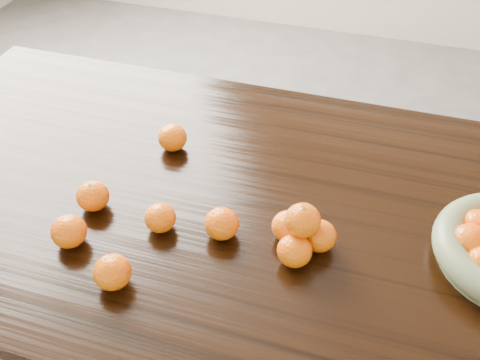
% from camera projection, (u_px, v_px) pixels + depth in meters
% --- Properties ---
extents(dining_table, '(2.00, 1.00, 0.75)m').
position_uv_depth(dining_table, '(255.00, 229.00, 1.30)').
color(dining_table, black).
rests_on(dining_table, ground).
extents(orange_pyramid, '(0.14, 0.14, 0.12)m').
position_uv_depth(orange_pyramid, '(301.00, 233.00, 1.11)').
color(orange_pyramid, orange).
rests_on(orange_pyramid, dining_table).
extents(loose_orange_0, '(0.07, 0.07, 0.07)m').
position_uv_depth(loose_orange_0, '(93.00, 196.00, 1.21)').
color(loose_orange_0, orange).
rests_on(loose_orange_0, dining_table).
extents(loose_orange_1, '(0.08, 0.08, 0.07)m').
position_uv_depth(loose_orange_1, '(112.00, 272.00, 1.04)').
color(loose_orange_1, orange).
rests_on(loose_orange_1, dining_table).
extents(loose_orange_2, '(0.08, 0.08, 0.07)m').
position_uv_depth(loose_orange_2, '(222.00, 224.00, 1.14)').
color(loose_orange_2, orange).
rests_on(loose_orange_2, dining_table).
extents(loose_orange_3, '(0.07, 0.07, 0.07)m').
position_uv_depth(loose_orange_3, '(172.00, 138.00, 1.37)').
color(loose_orange_3, orange).
rests_on(loose_orange_3, dining_table).
extents(loose_orange_4, '(0.07, 0.07, 0.06)m').
position_uv_depth(loose_orange_4, '(160.00, 218.00, 1.16)').
color(loose_orange_4, orange).
rests_on(loose_orange_4, dining_table).
extents(loose_orange_5, '(0.08, 0.08, 0.07)m').
position_uv_depth(loose_orange_5, '(69.00, 231.00, 1.13)').
color(loose_orange_5, orange).
rests_on(loose_orange_5, dining_table).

